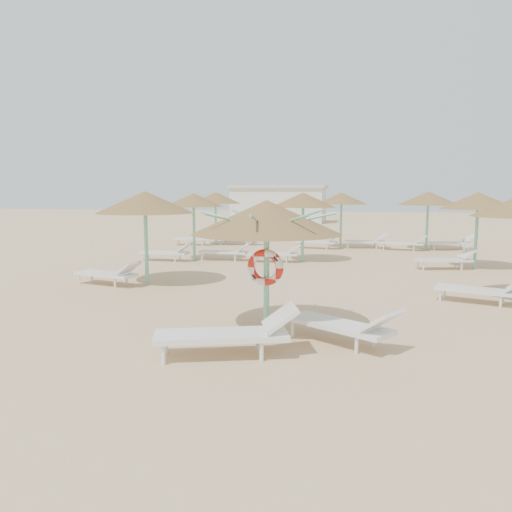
# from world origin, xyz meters

# --- Properties ---
(ground) EXTENTS (120.00, 120.00, 0.00)m
(ground) POSITION_xyz_m (0.00, 0.00, 0.00)
(ground) COLOR tan
(ground) RESTS_ON ground
(main_palapa) EXTENTS (2.83, 2.83, 2.54)m
(main_palapa) POSITION_xyz_m (0.25, 0.38, 2.20)
(main_palapa) COLOR #73C7A5
(main_palapa) RESTS_ON ground
(lounger_main_a) EXTENTS (2.44, 1.43, 0.85)m
(lounger_main_a) POSITION_xyz_m (-0.02, -1.14, 0.41)
(lounger_main_a) COLOR white
(lounger_main_a) RESTS_ON ground
(lounger_main_b) EXTENTS (2.15, 1.68, 0.78)m
(lounger_main_b) POSITION_xyz_m (1.75, -0.08, 0.37)
(lounger_main_b) COLOR white
(lounger_main_b) RESTS_ON ground
(palapa_field) EXTENTS (14.78, 13.77, 2.71)m
(palapa_field) POSITION_xyz_m (0.37, 10.51, 2.29)
(palapa_field) COLOR #73C7A5
(palapa_field) RESTS_ON ground
(service_hut) EXTENTS (8.40, 4.40, 3.25)m
(service_hut) POSITION_xyz_m (-6.00, 35.00, 1.64)
(service_hut) COLOR silver
(service_hut) RESTS_ON ground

